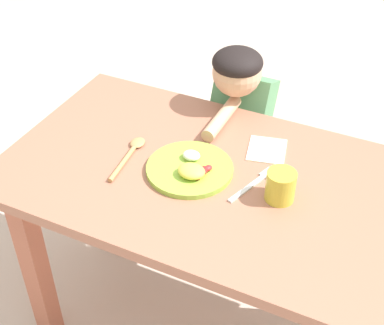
{
  "coord_description": "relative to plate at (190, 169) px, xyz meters",
  "views": [
    {
      "loc": [
        0.47,
        -1.12,
        1.75
      ],
      "look_at": [
        -0.06,
        0.0,
        0.76
      ],
      "focal_mm": 51.64,
      "sensor_mm": 36.0,
      "label": 1
    }
  ],
  "objects": [
    {
      "name": "dining_table",
      "position": [
        0.06,
        0.02,
        -0.14
      ],
      "size": [
        1.22,
        0.71,
        0.74
      ],
      "color": "#A26851",
      "rests_on": "ground_plane"
    },
    {
      "name": "plate",
      "position": [
        0.0,
        0.0,
        0.0
      ],
      "size": [
        0.25,
        0.25,
        0.05
      ],
      "color": "#93C140",
      "rests_on": "dining_table"
    },
    {
      "name": "fork",
      "position": [
        0.19,
        0.04,
        -0.01
      ],
      "size": [
        0.09,
        0.22,
        0.01
      ],
      "rotation": [
        0.0,
        0.0,
        1.24
      ],
      "color": "silver",
      "rests_on": "dining_table"
    },
    {
      "name": "spoon",
      "position": [
        -0.2,
        -0.0,
        -0.01
      ],
      "size": [
        0.05,
        0.22,
        0.01
      ],
      "rotation": [
        0.0,
        0.0,
        1.67
      ],
      "color": "tan",
      "rests_on": "dining_table"
    },
    {
      "name": "drinking_cup",
      "position": [
        0.27,
        0.0,
        0.03
      ],
      "size": [
        0.08,
        0.08,
        0.09
      ],
      "primitive_type": "cylinder",
      "color": "gold",
      "rests_on": "dining_table"
    },
    {
      "name": "person",
      "position": [
        -0.02,
        0.46,
        -0.24
      ],
      "size": [
        0.2,
        0.42,
        0.95
      ],
      "rotation": [
        0.0,
        0.0,
        3.14
      ],
      "color": "#375573",
      "rests_on": "ground_plane"
    },
    {
      "name": "napkin",
      "position": [
        0.16,
        0.19,
        -0.01
      ],
      "size": [
        0.14,
        0.15,
        0.0
      ],
      "primitive_type": "cube",
      "rotation": [
        0.0,
        0.0,
        0.22
      ],
      "color": "white",
      "rests_on": "dining_table"
    }
  ]
}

